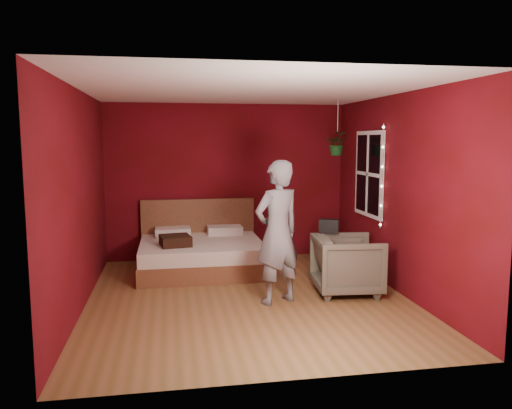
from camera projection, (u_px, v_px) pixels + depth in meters
name	position (u px, v px, depth m)	size (l,w,h in m)	color
floor	(248.00, 298.00, 6.37)	(4.50, 4.50, 0.00)	brown
room_walls	(247.00, 166.00, 6.16)	(4.04, 4.54, 2.62)	maroon
window	(369.00, 174.00, 7.40)	(0.05, 0.97, 1.27)	white
fairy_lights	(382.00, 177.00, 6.88)	(0.04, 0.04, 1.45)	silver
bed	(201.00, 253.00, 7.71)	(1.87, 1.59, 1.03)	brown
person	(277.00, 232.00, 6.08)	(0.64, 0.42, 1.76)	slate
armchair	(347.00, 265.00, 6.52)	(0.82, 0.84, 0.76)	#635D4E
handbag	(329.00, 226.00, 6.68)	(0.26, 0.13, 0.18)	black
throw_pillow	(175.00, 241.00, 7.28)	(0.42, 0.42, 0.15)	black
hanging_plant	(337.00, 144.00, 7.70)	(0.42, 0.40, 0.84)	silver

